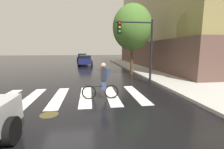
{
  "coord_description": "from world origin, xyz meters",
  "views": [
    {
      "loc": [
        1.11,
        -7.57,
        2.28
      ],
      "look_at": [
        2.23,
        0.03,
        1.05
      ],
      "focal_mm": 24.99,
      "sensor_mm": 36.0,
      "label": 1
    }
  ],
  "objects_px": {
    "manhole_cover": "(49,115)",
    "traffic_light_near": "(139,41)",
    "cyclist": "(103,81)",
    "sedan_mid": "(86,60)",
    "sedan_far": "(82,57)",
    "street_tree_near": "(132,27)",
    "fire_hydrant": "(151,67)"
  },
  "relations": [
    {
      "from": "cyclist",
      "to": "street_tree_near",
      "type": "bearing_deg",
      "value": 64.92
    },
    {
      "from": "sedan_mid",
      "to": "cyclist",
      "type": "distance_m",
      "value": 16.05
    },
    {
      "from": "street_tree_near",
      "to": "fire_hydrant",
      "type": "bearing_deg",
      "value": 21.98
    },
    {
      "from": "sedan_mid",
      "to": "fire_hydrant",
      "type": "relative_size",
      "value": 5.58
    },
    {
      "from": "manhole_cover",
      "to": "sedan_mid",
      "type": "relative_size",
      "value": 0.15
    },
    {
      "from": "traffic_light_near",
      "to": "street_tree_near",
      "type": "relative_size",
      "value": 0.67
    },
    {
      "from": "cyclist",
      "to": "traffic_light_near",
      "type": "height_order",
      "value": "traffic_light_near"
    },
    {
      "from": "sedan_mid",
      "to": "street_tree_near",
      "type": "distance_m",
      "value": 10.55
    },
    {
      "from": "sedan_far",
      "to": "traffic_light_near",
      "type": "bearing_deg",
      "value": -78.22
    },
    {
      "from": "sedan_mid",
      "to": "sedan_far",
      "type": "bearing_deg",
      "value": 95.36
    },
    {
      "from": "fire_hydrant",
      "to": "street_tree_near",
      "type": "distance_m",
      "value": 4.47
    },
    {
      "from": "cyclist",
      "to": "street_tree_near",
      "type": "xyz_separation_m",
      "value": [
        3.32,
        7.1,
        3.41
      ]
    },
    {
      "from": "manhole_cover",
      "to": "sedan_mid",
      "type": "height_order",
      "value": "sedan_mid"
    },
    {
      "from": "traffic_light_near",
      "to": "fire_hydrant",
      "type": "bearing_deg",
      "value": 59.8
    },
    {
      "from": "sedan_far",
      "to": "traffic_light_near",
      "type": "relative_size",
      "value": 1.06
    },
    {
      "from": "cyclist",
      "to": "sedan_far",
      "type": "bearing_deg",
      "value": 94.47
    },
    {
      "from": "manhole_cover",
      "to": "traffic_light_near",
      "type": "xyz_separation_m",
      "value": [
        4.7,
        4.44,
        2.86
      ]
    },
    {
      "from": "fire_hydrant",
      "to": "sedan_far",
      "type": "bearing_deg",
      "value": 114.09
    },
    {
      "from": "traffic_light_near",
      "to": "cyclist",
      "type": "bearing_deg",
      "value": -132.22
    },
    {
      "from": "sedan_far",
      "to": "fire_hydrant",
      "type": "xyz_separation_m",
      "value": [
        7.58,
        -16.94,
        -0.25
      ]
    },
    {
      "from": "street_tree_near",
      "to": "traffic_light_near",
      "type": "bearing_deg",
      "value": -99.19
    },
    {
      "from": "sedan_far",
      "to": "fire_hydrant",
      "type": "distance_m",
      "value": 18.56
    },
    {
      "from": "sedan_mid",
      "to": "sedan_far",
      "type": "xyz_separation_m",
      "value": [
        -0.84,
        8.96,
        0.01
      ]
    },
    {
      "from": "sedan_mid",
      "to": "cyclist",
      "type": "height_order",
      "value": "cyclist"
    },
    {
      "from": "manhole_cover",
      "to": "street_tree_near",
      "type": "height_order",
      "value": "street_tree_near"
    },
    {
      "from": "fire_hydrant",
      "to": "street_tree_near",
      "type": "relative_size",
      "value": 0.12
    },
    {
      "from": "sedan_mid",
      "to": "street_tree_near",
      "type": "bearing_deg",
      "value": -63.54
    },
    {
      "from": "cyclist",
      "to": "fire_hydrant",
      "type": "height_order",
      "value": "cyclist"
    },
    {
      "from": "cyclist",
      "to": "fire_hydrant",
      "type": "distance_m",
      "value": 9.81
    },
    {
      "from": "sedan_mid",
      "to": "fire_hydrant",
      "type": "height_order",
      "value": "sedan_mid"
    },
    {
      "from": "traffic_light_near",
      "to": "fire_hydrant",
      "type": "distance_m",
      "value": 6.36
    },
    {
      "from": "cyclist",
      "to": "sedan_mid",
      "type": "bearing_deg",
      "value": 93.97
    }
  ]
}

